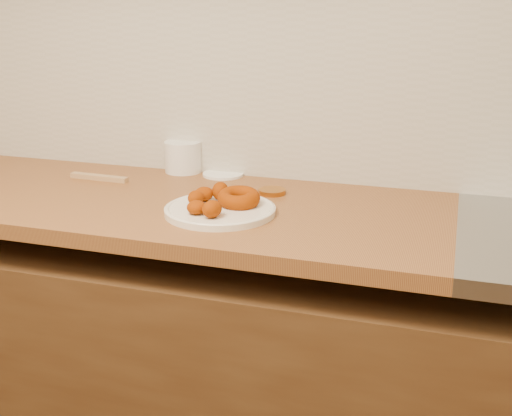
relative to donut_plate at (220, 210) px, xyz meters
name	(u,v)px	position (x,y,z in m)	size (l,w,h in m)	color
wall_back	(288,21)	(0.06, 0.39, 0.44)	(4.00, 0.02, 2.70)	#BCAE8C
base_cabinet	(254,381)	(0.06, 0.08, -0.52)	(3.60, 0.60, 0.77)	#52361C
butcher_block	(38,192)	(-0.59, 0.08, -0.03)	(2.30, 0.62, 0.04)	brown
backsplash	(286,76)	(0.06, 0.38, 0.29)	(3.60, 0.02, 0.60)	#BCB7A9
donut_plate	(220,210)	(0.00, 0.00, 0.00)	(0.28, 0.28, 0.02)	silver
ring_donut	(239,198)	(0.04, 0.03, 0.03)	(0.11, 0.11, 0.04)	#822600
fried_dough_chunks	(207,199)	(-0.03, -0.01, 0.03)	(0.13, 0.20, 0.05)	#822600
plastic_tub	(183,157)	(-0.25, 0.35, 0.04)	(0.11, 0.11, 0.09)	white
tub_lid	(223,174)	(-0.12, 0.35, 0.00)	(0.12, 0.12, 0.01)	white
brass_jar_lid	(272,192)	(0.07, 0.20, 0.00)	(0.07, 0.07, 0.01)	#B06C21
wooden_utensil	(99,177)	(-0.45, 0.19, 0.00)	(0.19, 0.02, 0.01)	tan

